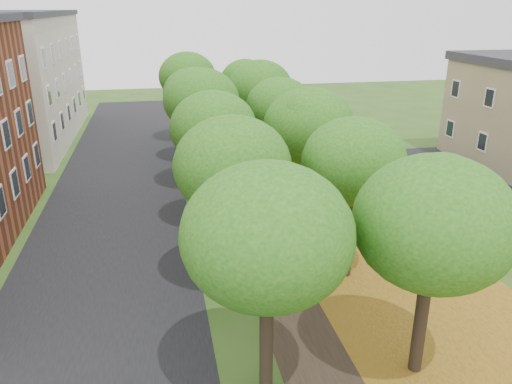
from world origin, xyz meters
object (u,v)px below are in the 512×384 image
car_silver (496,214)px  car_grey (427,182)px  car_red (431,185)px  car_white (405,168)px

car_silver → car_grey: size_ratio=0.93×
car_silver → car_red: size_ratio=1.11×
car_silver → car_grey: 5.46m
car_red → car_grey: (0.00, 0.48, 0.03)m
car_silver → car_grey: car_silver is taller
car_silver → car_white: car_silver is taller
car_silver → car_white: size_ratio=0.87×
car_silver → car_white: 8.35m
car_red → car_white: bearing=14.6°
car_silver → car_grey: bearing=-15.5°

